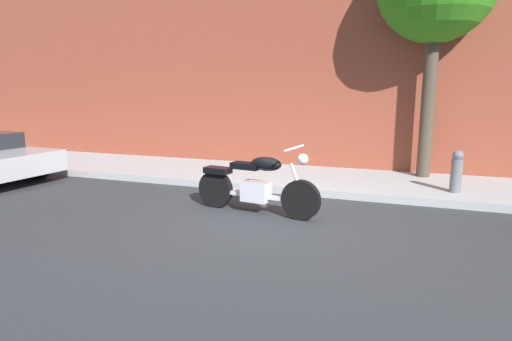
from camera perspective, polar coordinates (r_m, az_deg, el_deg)
ground_plane at (r=6.61m, az=1.78°, el=-6.61°), size 60.00×60.00×0.00m
sidewalk at (r=9.28m, az=7.29°, el=-1.16°), size 23.70×2.46×0.14m
motorcycle at (r=6.87m, az=0.00°, el=-1.95°), size 2.16×0.73×1.12m
fire_hydrant at (r=8.50m, az=25.09°, el=-0.55°), size 0.20×0.20×0.91m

